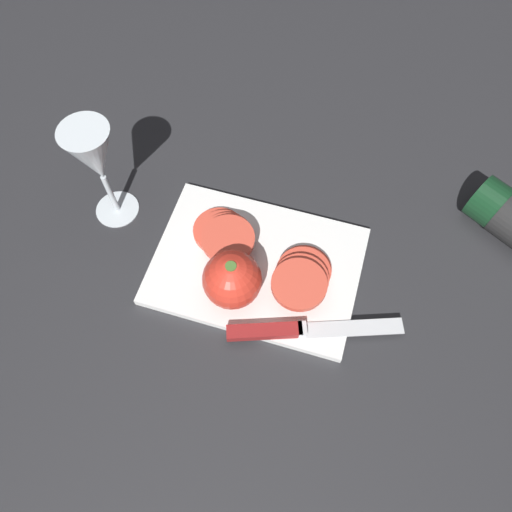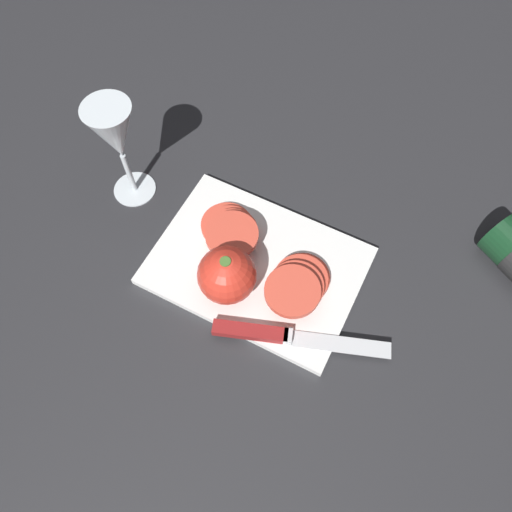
% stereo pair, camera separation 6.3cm
% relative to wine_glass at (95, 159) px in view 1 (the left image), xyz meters
% --- Properties ---
extents(ground_plane, '(3.00, 3.00, 0.00)m').
position_rel_wine_glass_xyz_m(ground_plane, '(0.20, -0.04, -0.13)').
color(ground_plane, '#28282B').
extents(cutting_board, '(0.31, 0.22, 0.01)m').
position_rel_wine_glass_xyz_m(cutting_board, '(0.25, -0.04, -0.12)').
color(cutting_board, white).
rests_on(cutting_board, ground_plane).
extents(wine_glass, '(0.07, 0.07, 0.19)m').
position_rel_wine_glass_xyz_m(wine_glass, '(0.00, 0.00, 0.00)').
color(wine_glass, silver).
rests_on(wine_glass, ground_plane).
extents(whole_tomato, '(0.09, 0.09, 0.09)m').
position_rel_wine_glass_xyz_m(whole_tomato, '(0.23, -0.09, -0.08)').
color(whole_tomato, red).
rests_on(whole_tomato, cutting_board).
extents(knife, '(0.25, 0.11, 0.01)m').
position_rel_wine_glass_xyz_m(knife, '(0.32, -0.13, -0.11)').
color(knife, silver).
rests_on(knife, cutting_board).
extents(tomato_slice_stack_near, '(0.08, 0.12, 0.04)m').
position_rel_wine_glass_xyz_m(tomato_slice_stack_near, '(0.32, -0.05, -0.10)').
color(tomato_slice_stack_near, '#DB4C38').
rests_on(tomato_slice_stack_near, cutting_board).
extents(tomato_slice_stack_far, '(0.11, 0.11, 0.04)m').
position_rel_wine_glass_xyz_m(tomato_slice_stack_far, '(0.19, -0.01, -0.10)').
color(tomato_slice_stack_far, '#DB4C38').
rests_on(tomato_slice_stack_far, cutting_board).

